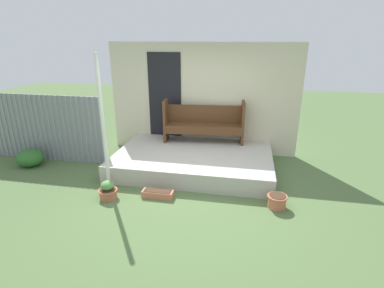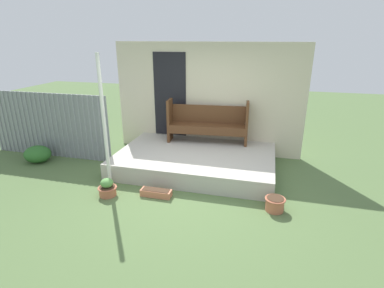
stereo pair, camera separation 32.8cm
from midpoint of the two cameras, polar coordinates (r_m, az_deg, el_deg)
ground_plane at (r=5.59m, az=-2.65°, el=-9.12°), size 24.00×24.00×0.00m
porch_slab at (r=6.47m, az=-1.15°, el=-3.16°), size 3.30×2.14×0.36m
house_wall at (r=7.18m, az=0.32°, el=8.55°), size 4.50×0.08×2.60m
fence_corrugated at (r=7.66m, az=-27.98°, el=2.72°), size 3.10×0.05×1.52m
support_post at (r=5.58m, az=-18.21°, el=3.48°), size 0.07×0.07×2.46m
bench at (r=6.95m, az=0.90°, el=4.35°), size 1.87×0.56×0.98m
flower_pot_left at (r=5.58m, az=-17.39°, el=-8.50°), size 0.34×0.34×0.33m
flower_pot_middle at (r=5.21m, az=14.15°, el=-10.48°), size 0.34×0.34×0.23m
planter_box_rect at (r=5.45m, az=-8.29°, el=-9.39°), size 0.56×0.19×0.13m
shrub_by_fence at (r=7.57m, az=-29.58°, el=-2.31°), size 0.60×0.54×0.38m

